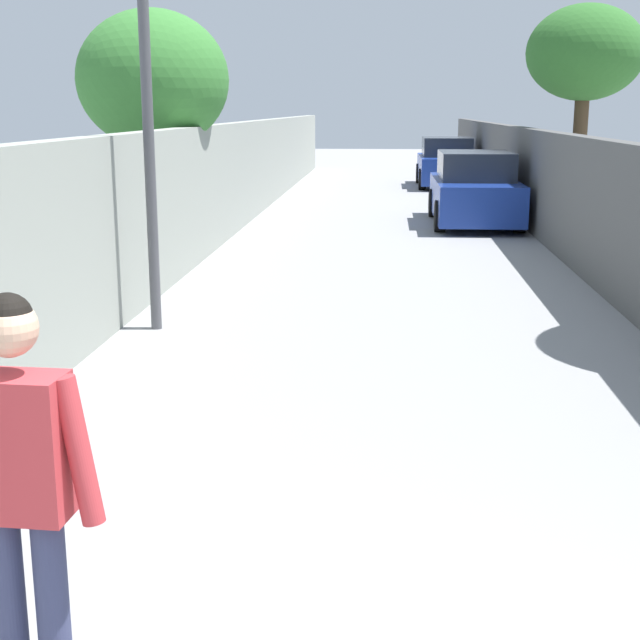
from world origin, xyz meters
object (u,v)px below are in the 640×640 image
(person_skateboarder, at_px, (20,474))
(car_far, at_px, (446,164))
(tree_left_near, at_px, (153,81))
(lamp_post, at_px, (144,34))
(tree_right_distant, at_px, (585,55))
(car_near, at_px, (474,191))

(person_skateboarder, xyz_separation_m, car_far, (26.06, -3.25, -0.37))
(tree_left_near, xyz_separation_m, car_far, (14.26, -5.70, -2.15))
(lamp_post, xyz_separation_m, person_skateboarder, (-6.68, -1.21, -2.12))
(person_skateboarder, bearing_deg, lamp_post, 10.25)
(tree_right_distant, distance_m, car_near, 3.98)
(car_near, distance_m, car_far, 9.60)
(tree_left_near, distance_m, car_near, 7.67)
(person_skateboarder, bearing_deg, tree_right_distant, -17.65)
(person_skateboarder, relative_size, car_near, 0.41)
(tree_left_near, distance_m, lamp_post, 5.28)
(tree_left_near, bearing_deg, lamp_post, -166.43)
(car_near, relative_size, car_far, 1.02)
(tree_left_near, height_order, person_skateboarder, tree_left_near)
(car_far, bearing_deg, car_near, 180.00)
(car_far, bearing_deg, tree_right_distant, -163.69)
(tree_right_distant, distance_m, person_skateboarder, 18.85)
(person_skateboarder, bearing_deg, car_far, -7.11)
(lamp_post, height_order, car_far, lamp_post)
(tree_right_distant, height_order, car_far, tree_right_distant)
(tree_right_distant, relative_size, car_near, 1.11)
(car_near, bearing_deg, tree_right_distant, -60.96)
(tree_left_near, height_order, tree_right_distant, tree_right_distant)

